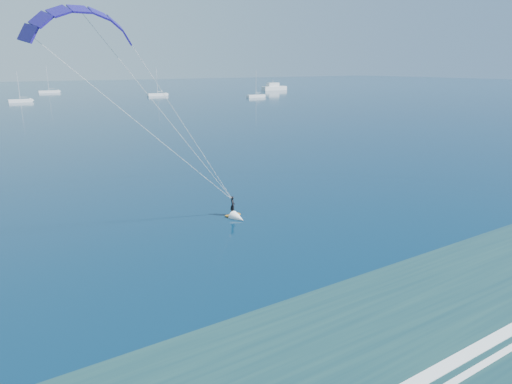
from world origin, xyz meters
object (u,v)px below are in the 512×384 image
object	(u,v)px
sailboat_3	(49,92)
sailboat_4	(158,94)
sailboat_2	(20,101)
kitesurfer_rig	(167,119)
sailboat_5	(256,96)
motor_yacht	(274,87)

from	to	relation	value
sailboat_3	sailboat_4	size ratio (longest dim) A/B	1.06
sailboat_2	sailboat_3	xyz separation A→B (m)	(20.23, 60.55, 0.01)
sailboat_2	sailboat_4	world-z (taller)	sailboat_4
kitesurfer_rig	sailboat_2	size ratio (longest dim) A/B	1.66
kitesurfer_rig	sailboat_5	size ratio (longest dim) A/B	1.65
sailboat_3	sailboat_5	size ratio (longest dim) A/B	1.17
kitesurfer_rig	sailboat_2	distance (m)	166.44
sailboat_4	sailboat_3	bearing A→B (deg)	125.79
kitesurfer_rig	sailboat_3	size ratio (longest dim) A/B	1.41
sailboat_3	sailboat_5	bearing A→B (deg)	-50.71
kitesurfer_rig	sailboat_3	distance (m)	228.38
sailboat_3	sailboat_4	xyz separation A→B (m)	(38.54, -53.46, -0.00)
motor_yacht	sailboat_3	distance (m)	120.53
sailboat_2	sailboat_3	size ratio (longest dim) A/B	0.85
motor_yacht	sailboat_5	world-z (taller)	sailboat_5
sailboat_5	sailboat_4	bearing A→B (deg)	134.17
motor_yacht	sailboat_3	world-z (taller)	sailboat_3
sailboat_2	sailboat_3	bearing A→B (deg)	71.53
kitesurfer_rig	sailboat_5	distance (m)	170.76
sailboat_3	sailboat_4	world-z (taller)	sailboat_3
sailboat_2	sailboat_3	world-z (taller)	sailboat_3
motor_yacht	sailboat_2	size ratio (longest dim) A/B	1.28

